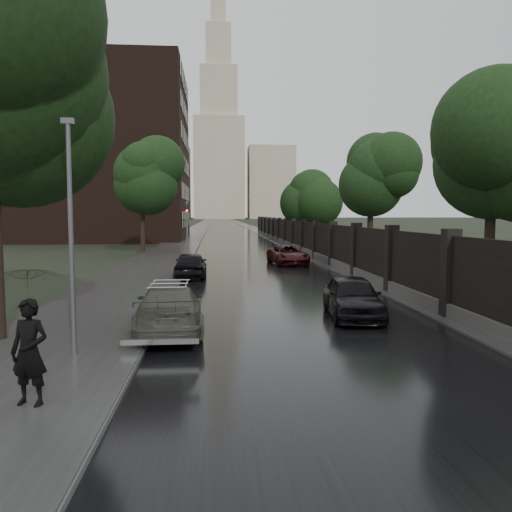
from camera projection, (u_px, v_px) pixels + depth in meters
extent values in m
plane|color=black|center=(339.00, 377.00, 9.64)|extent=(800.00, 800.00, 0.00)
cube|color=black|center=(221.00, 222.00, 198.33)|extent=(8.00, 420.00, 0.02)
cube|color=#2D2D2D|center=(206.00, 221.00, 197.84)|extent=(4.00, 420.00, 0.16)
cube|color=#2D2D2D|center=(235.00, 221.00, 198.77)|extent=(3.00, 420.00, 0.08)
cube|color=#383533|center=(299.00, 248.00, 41.77)|extent=(0.40, 75.00, 0.50)
cube|color=black|center=(299.00, 233.00, 41.66)|extent=(0.15, 75.00, 2.00)
cube|color=black|center=(259.00, 225.00, 79.41)|extent=(0.45, 0.45, 2.70)
cylinder|color=black|center=(143.00, 217.00, 38.54)|extent=(0.36, 0.36, 5.85)
sphere|color=black|center=(142.00, 186.00, 38.34)|extent=(4.25, 4.25, 4.25)
cylinder|color=black|center=(490.00, 224.00, 17.95)|extent=(0.36, 0.36, 5.53)
sphere|color=black|center=(493.00, 162.00, 17.77)|extent=(4.08, 4.08, 4.08)
cylinder|color=black|center=(370.00, 220.00, 31.86)|extent=(0.36, 0.36, 5.53)
sphere|color=black|center=(371.00, 185.00, 31.67)|extent=(4.08, 4.08, 4.08)
cylinder|color=black|center=(315.00, 218.00, 49.73)|extent=(0.36, 0.36, 5.53)
sphere|color=black|center=(315.00, 195.00, 49.55)|extent=(4.08, 4.08, 4.08)
cylinder|color=#59595E|center=(71.00, 244.00, 10.48)|extent=(0.10, 0.10, 5.00)
cube|color=#59595E|center=(67.00, 121.00, 10.26)|extent=(0.25, 0.12, 0.12)
cylinder|color=#59595E|center=(187.00, 238.00, 33.99)|extent=(0.12, 0.12, 3.00)
imported|color=#59595E|center=(187.00, 208.00, 33.82)|extent=(0.16, 0.20, 1.00)
sphere|color=#FF0C0C|center=(187.00, 211.00, 33.69)|extent=(0.14, 0.14, 0.14)
cube|color=black|center=(83.00, 156.00, 58.98)|extent=(24.00, 18.00, 20.00)
cube|color=tan|center=(166.00, 183.00, 303.14)|extent=(28.00, 22.00, 44.00)
cube|color=tan|center=(271.00, 183.00, 308.29)|extent=(28.00, 22.00, 44.00)
cube|color=tan|center=(219.00, 170.00, 305.04)|extent=(30.00, 30.00, 60.00)
cube|color=tan|center=(219.00, 103.00, 301.65)|extent=(22.00, 22.00, 40.00)
cube|color=tan|center=(218.00, 52.00, 299.11)|extent=(15.00, 15.00, 30.00)
cube|color=tan|center=(218.00, 14.00, 297.24)|extent=(9.00, 9.00, 18.00)
imported|color=#46493A|center=(170.00, 309.00, 13.23)|extent=(2.00, 4.41, 1.25)
imported|color=black|center=(191.00, 265.00, 24.47)|extent=(1.53, 3.78, 1.29)
imported|color=black|center=(353.00, 297.00, 15.06)|extent=(1.86, 3.88, 1.28)
imported|color=black|center=(288.00, 255.00, 30.87)|extent=(2.38, 4.48, 1.20)
imported|color=black|center=(29.00, 352.00, 7.75)|extent=(0.69, 0.54, 1.67)
imported|color=black|center=(26.00, 267.00, 7.64)|extent=(1.19, 1.20, 0.89)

